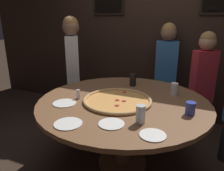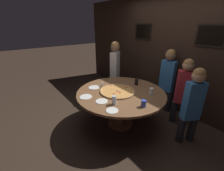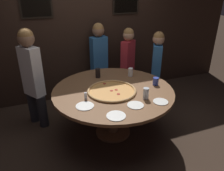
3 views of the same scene
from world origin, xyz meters
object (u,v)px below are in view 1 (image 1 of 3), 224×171
at_px(drink_cup_centre_back, 190,108).
at_px(drink_cup_near_left, 133,80).
at_px(white_plate_far_back, 65,103).
at_px(diner_far_right, 203,79).
at_px(white_plate_left_side, 153,135).
at_px(diner_centre_back, 166,68).
at_px(dining_table, 123,111).
at_px(white_plate_right_side, 111,124).
at_px(drink_cup_front_edge, 141,114).
at_px(giant_pizza, 117,100).
at_px(white_plate_near_front, 68,124).
at_px(diner_side_right, 73,65).
at_px(condiment_shaker, 78,94).
at_px(drink_cup_far_left, 174,89).

bearing_deg(drink_cup_centre_back, drink_cup_near_left, 140.92).
relative_size(white_plate_far_back, diner_far_right, 0.16).
bearing_deg(white_plate_left_side, diner_centre_back, 97.71).
bearing_deg(dining_table, white_plate_right_side, -79.42).
bearing_deg(white_plate_left_side, drink_cup_front_edge, 132.68).
height_order(drink_cup_front_edge, diner_centre_back, diner_centre_back).
bearing_deg(white_plate_left_side, diner_far_right, 80.28).
bearing_deg(diner_far_right, drink_cup_front_edge, 39.80).
xyz_separation_m(drink_cup_centre_back, diner_far_right, (0.06, 1.10, -0.02)).
distance_m(diner_centre_back, diner_far_right, 0.55).
relative_size(giant_pizza, white_plate_near_front, 3.05).
distance_m(white_plate_left_side, diner_centre_back, 1.78).
xyz_separation_m(dining_table, diner_side_right, (-1.03, 0.67, 0.25)).
bearing_deg(giant_pizza, drink_cup_near_left, 92.57).
relative_size(giant_pizza, condiment_shaker, 6.94).
xyz_separation_m(white_plate_left_side, diner_centre_back, (-0.24, 1.76, 0.08)).
bearing_deg(drink_cup_far_left, condiment_shaker, -150.06).
bearing_deg(white_plate_far_back, condiment_shaker, 71.12).
bearing_deg(giant_pizza, white_plate_far_back, -150.78).
height_order(drink_cup_front_edge, white_plate_right_side, drink_cup_front_edge).
bearing_deg(drink_cup_far_left, white_plate_left_side, -90.53).
relative_size(white_plate_near_front, diner_far_right, 0.16).
bearing_deg(white_plate_far_back, white_plate_near_front, -50.96).
bearing_deg(diner_centre_back, drink_cup_far_left, 97.10).
xyz_separation_m(giant_pizza, condiment_shaker, (-0.39, -0.09, 0.04)).
height_order(drink_cup_front_edge, white_plate_far_back, drink_cup_front_edge).
relative_size(giant_pizza, diner_far_right, 0.49).
bearing_deg(drink_cup_far_left, diner_far_right, 68.63).
relative_size(condiment_shaker, diner_centre_back, 0.07).
relative_size(condiment_shaker, diner_far_right, 0.07).
xyz_separation_m(dining_table, white_plate_near_front, (-0.21, -0.64, 0.12)).
distance_m(drink_cup_near_left, white_plate_left_side, 1.15).
xyz_separation_m(giant_pizza, diner_centre_back, (0.23, 1.27, 0.07)).
bearing_deg(diner_centre_back, white_plate_left_side, 88.85).
xyz_separation_m(drink_cup_near_left, diner_centre_back, (0.25, 0.73, 0.01)).
xyz_separation_m(white_plate_left_side, white_plate_far_back, (-0.91, 0.24, 0.00)).
distance_m(drink_cup_front_edge, white_plate_far_back, 0.79).
xyz_separation_m(dining_table, white_plate_left_side, (0.43, -0.54, 0.12)).
bearing_deg(white_plate_near_front, white_plate_left_side, 8.63).
xyz_separation_m(white_plate_right_side, condiment_shaker, (-0.53, 0.36, 0.05)).
distance_m(drink_cup_centre_back, white_plate_right_side, 0.69).
height_order(giant_pizza, diner_centre_back, diner_centre_back).
bearing_deg(giant_pizza, diner_far_right, 55.57).
bearing_deg(white_plate_near_front, drink_cup_near_left, 82.53).
height_order(white_plate_left_side, white_plate_far_back, same).
bearing_deg(drink_cup_far_left, diner_side_right, 167.72).
bearing_deg(drink_cup_centre_back, diner_far_right, 86.82).
height_order(dining_table, condiment_shaker, condiment_shaker).
xyz_separation_m(white_plate_far_back, white_plate_near_front, (0.27, -0.34, 0.00)).
bearing_deg(diner_side_right, drink_cup_front_edge, -162.16).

